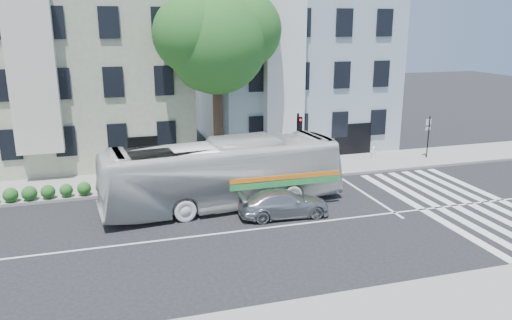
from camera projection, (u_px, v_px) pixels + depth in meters
name	position (u px, v px, depth m)	size (l,w,h in m)	color
ground	(262.00, 229.00, 21.51)	(120.00, 120.00, 0.00)	black
sidewalk_far	(221.00, 175.00, 28.88)	(80.00, 4.00, 0.15)	gray
building_left	(89.00, 73.00, 31.99)	(12.00, 10.00, 11.00)	gray
building_right	(293.00, 67.00, 35.85)	(12.00, 10.00, 11.00)	#9CABBA
street_tree	(217.00, 37.00, 27.53)	(7.30, 5.90, 11.10)	#2D2116
bus	(224.00, 174.00, 23.78)	(11.66, 2.73, 3.25)	silver
sedan	(284.00, 203.00, 22.77)	(4.19, 1.70, 1.22)	#ABAEB2
hedge	(84.00, 189.00, 25.15)	(8.50, 0.84, 0.70)	#1F5C1E
traffic_signal	(298.00, 137.00, 27.83)	(0.39, 0.51, 3.75)	black
fire_hydrant	(373.00, 152.00, 32.13)	(0.44, 0.25, 0.77)	silver
far_sign_pole	(428.00, 132.00, 31.96)	(0.47, 0.23, 2.70)	black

